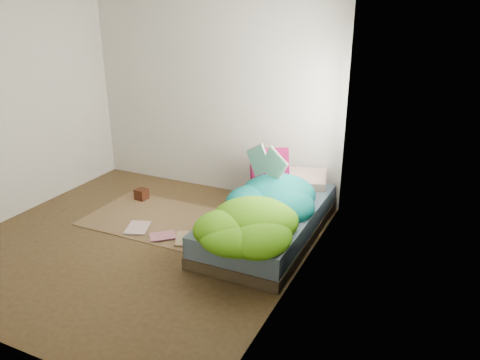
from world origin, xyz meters
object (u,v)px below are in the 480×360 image
pillow_magenta (270,167)px  floor_book_a (127,228)px  open_book (266,154)px  wooden_box (142,194)px  bed (268,222)px  floor_book_b (162,232)px

pillow_magenta → floor_book_a: 1.81m
open_book → wooden_box: (-1.69, -0.09, -0.75)m
bed → floor_book_a: bearing=-160.5°
floor_book_b → wooden_box: bearing=-173.1°
open_book → floor_book_b: (-0.92, -0.78, -0.81)m
bed → floor_book_a: (-1.51, -0.54, -0.14)m
pillow_magenta → floor_book_a: size_ratio=1.38×
bed → open_book: (-0.18, 0.31, 0.66)m
bed → pillow_magenta: bearing=111.5°
floor_book_a → pillow_magenta: bearing=23.2°
bed → open_book: size_ratio=3.97×
wooden_box → floor_book_a: size_ratio=0.43×
wooden_box → floor_book_a: bearing=-64.9°
wooden_box → pillow_magenta: bearing=14.4°
wooden_box → floor_book_a: 0.85m
wooden_box → floor_book_b: bearing=-41.8°
pillow_magenta → floor_book_b: size_ratio=1.63×
bed → pillow_magenta: pillow_magenta is taller
bed → open_book: bearing=119.2°
open_book → floor_book_a: bearing=-124.3°
pillow_magenta → open_book: 0.43m
bed → wooden_box: bearing=173.0°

